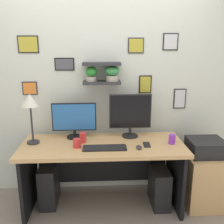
# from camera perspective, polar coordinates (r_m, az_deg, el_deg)

# --- Properties ---
(ground_plane) EXTENTS (8.00, 8.00, 0.00)m
(ground_plane) POSITION_cam_1_polar(r_m,az_deg,el_deg) (3.07, -1.93, -20.26)
(ground_plane) COLOR gray
(back_wall_assembly) EXTENTS (4.40, 0.24, 2.70)m
(back_wall_assembly) POSITION_cam_1_polar(r_m,az_deg,el_deg) (2.98, -2.32, 6.89)
(back_wall_assembly) COLOR silver
(back_wall_assembly) RESTS_ON ground
(desk) EXTENTS (1.73, 0.68, 0.75)m
(desk) POSITION_cam_1_polar(r_m,az_deg,el_deg) (2.85, -2.05, -10.61)
(desk) COLOR tan
(desk) RESTS_ON ground
(monitor_left) EXTENTS (0.49, 0.18, 0.40)m
(monitor_left) POSITION_cam_1_polar(r_m,az_deg,el_deg) (2.86, -8.51, -1.63)
(monitor_left) COLOR black
(monitor_left) RESTS_ON desk
(monitor_right) EXTENTS (0.47, 0.18, 0.49)m
(monitor_right) POSITION_cam_1_polar(r_m,az_deg,el_deg) (2.85, 4.12, -0.43)
(monitor_right) COLOR black
(monitor_right) RESTS_ON desk
(keyboard) EXTENTS (0.44, 0.14, 0.02)m
(keyboard) POSITION_cam_1_polar(r_m,az_deg,el_deg) (2.58, -1.67, -8.08)
(keyboard) COLOR black
(keyboard) RESTS_ON desk
(computer_mouse) EXTENTS (0.06, 0.09, 0.03)m
(computer_mouse) POSITION_cam_1_polar(r_m,az_deg,el_deg) (2.60, 6.10, -7.90)
(computer_mouse) COLOR #2D2D33
(computer_mouse) RESTS_ON desk
(desk_lamp) EXTENTS (0.17, 0.17, 0.54)m
(desk_lamp) POSITION_cam_1_polar(r_m,az_deg,el_deg) (2.74, -17.94, 1.63)
(desk_lamp) COLOR #2D2D33
(desk_lamp) RESTS_ON desk
(cell_phone) EXTENTS (0.08, 0.14, 0.01)m
(cell_phone) POSITION_cam_1_polar(r_m,az_deg,el_deg) (2.70, 7.81, -7.29)
(cell_phone) COLOR black
(cell_phone) RESTS_ON desk
(coffee_mug) EXTENTS (0.08, 0.08, 0.09)m
(coffee_mug) POSITION_cam_1_polar(r_m,az_deg,el_deg) (2.63, -7.88, -6.96)
(coffee_mug) COLOR red
(coffee_mug) RESTS_ON desk
(pen_cup) EXTENTS (0.07, 0.07, 0.10)m
(pen_cup) POSITION_cam_1_polar(r_m,az_deg,el_deg) (2.77, 13.33, -5.97)
(pen_cup) COLOR purple
(pen_cup) RESTS_ON desk
(water_cup) EXTENTS (0.07, 0.07, 0.11)m
(water_cup) POSITION_cam_1_polar(r_m,az_deg,el_deg) (2.75, -6.56, -5.72)
(water_cup) COLOR red
(water_cup) RESTS_ON desk
(drawer_cabinet) EXTENTS (0.44, 0.50, 0.60)m
(drawer_cabinet) POSITION_cam_1_polar(r_m,az_deg,el_deg) (3.15, 19.76, -13.91)
(drawer_cabinet) COLOR tan
(drawer_cabinet) RESTS_ON ground
(printer) EXTENTS (0.38, 0.34, 0.17)m
(printer) POSITION_cam_1_polar(r_m,az_deg,el_deg) (2.99, 20.41, -7.42)
(printer) COLOR black
(printer) RESTS_ON drawer_cabinet
(computer_tower_left) EXTENTS (0.18, 0.40, 0.47)m
(computer_tower_left) POSITION_cam_1_polar(r_m,az_deg,el_deg) (3.08, -13.92, -15.42)
(computer_tower_left) COLOR black
(computer_tower_left) RESTS_ON ground
(computer_tower_right) EXTENTS (0.18, 0.40, 0.44)m
(computer_tower_right) POSITION_cam_1_polar(r_m,az_deg,el_deg) (3.04, 10.54, -16.05)
(computer_tower_right) COLOR black
(computer_tower_right) RESTS_ON ground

